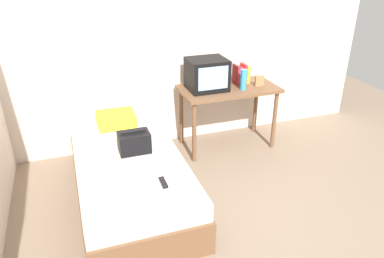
{
  "coord_description": "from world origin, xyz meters",
  "views": [
    {
      "loc": [
        -1.24,
        -2.2,
        2.24
      ],
      "look_at": [
        -0.11,
        1.02,
        0.58
      ],
      "focal_mm": 34.49,
      "sensor_mm": 36.0,
      "label": 1
    }
  ],
  "objects_px": {
    "desk": "(228,95)",
    "handbag": "(134,142)",
    "water_bottle": "(244,80)",
    "magazine": "(122,180)",
    "tv": "(207,74)",
    "pillow": "(116,119)",
    "book_row": "(241,74)",
    "bed": "(130,177)",
    "picture_frame": "(259,81)",
    "remote_dark": "(163,182)"
  },
  "relations": [
    {
      "from": "bed",
      "to": "remote_dark",
      "type": "xyz_separation_m",
      "value": [
        0.2,
        -0.57,
        0.25
      ]
    },
    {
      "from": "book_row",
      "to": "picture_frame",
      "type": "height_order",
      "value": "book_row"
    },
    {
      "from": "handbag",
      "to": "bed",
      "type": "bearing_deg",
      "value": -143.89
    },
    {
      "from": "tv",
      "to": "magazine",
      "type": "height_order",
      "value": "tv"
    },
    {
      "from": "bed",
      "to": "handbag",
      "type": "distance_m",
      "value": 0.36
    },
    {
      "from": "tv",
      "to": "book_row",
      "type": "distance_m",
      "value": 0.49
    },
    {
      "from": "bed",
      "to": "water_bottle",
      "type": "relative_size",
      "value": 8.4
    },
    {
      "from": "magazine",
      "to": "remote_dark",
      "type": "distance_m",
      "value": 0.36
    },
    {
      "from": "bed",
      "to": "book_row",
      "type": "relative_size",
      "value": 8.46
    },
    {
      "from": "picture_frame",
      "to": "remote_dark",
      "type": "height_order",
      "value": "picture_frame"
    },
    {
      "from": "bed",
      "to": "remote_dark",
      "type": "relative_size",
      "value": 12.82
    },
    {
      "from": "bed",
      "to": "picture_frame",
      "type": "bearing_deg",
      "value": 19.77
    },
    {
      "from": "desk",
      "to": "handbag",
      "type": "bearing_deg",
      "value": -153.4
    },
    {
      "from": "water_bottle",
      "to": "magazine",
      "type": "distance_m",
      "value": 1.93
    },
    {
      "from": "handbag",
      "to": "tv",
      "type": "bearing_deg",
      "value": 33.57
    },
    {
      "from": "desk",
      "to": "water_bottle",
      "type": "distance_m",
      "value": 0.28
    },
    {
      "from": "desk",
      "to": "tv",
      "type": "bearing_deg",
      "value": 174.11
    },
    {
      "from": "picture_frame",
      "to": "handbag",
      "type": "height_order",
      "value": "picture_frame"
    },
    {
      "from": "handbag",
      "to": "remote_dark",
      "type": "distance_m",
      "value": 0.64
    },
    {
      "from": "book_row",
      "to": "handbag",
      "type": "bearing_deg",
      "value": -153.45
    },
    {
      "from": "book_row",
      "to": "pillow",
      "type": "xyz_separation_m",
      "value": [
        -1.56,
        -0.07,
        -0.34
      ]
    },
    {
      "from": "pillow",
      "to": "water_bottle",
      "type": "bearing_deg",
      "value": -5.92
    },
    {
      "from": "picture_frame",
      "to": "magazine",
      "type": "xyz_separation_m",
      "value": [
        -1.84,
        -1.03,
        -0.36
      ]
    },
    {
      "from": "picture_frame",
      "to": "pillow",
      "type": "xyz_separation_m",
      "value": [
        -1.71,
        0.11,
        -0.29
      ]
    },
    {
      "from": "desk",
      "to": "pillow",
      "type": "bearing_deg",
      "value": 178.7
    },
    {
      "from": "tv",
      "to": "handbag",
      "type": "height_order",
      "value": "tv"
    },
    {
      "from": "tv",
      "to": "water_bottle",
      "type": "height_order",
      "value": "tv"
    },
    {
      "from": "picture_frame",
      "to": "pillow",
      "type": "bearing_deg",
      "value": 176.27
    },
    {
      "from": "bed",
      "to": "tv",
      "type": "xyz_separation_m",
      "value": [
        1.08,
        0.72,
        0.72
      ]
    },
    {
      "from": "water_bottle",
      "to": "magazine",
      "type": "bearing_deg",
      "value": -148.46
    },
    {
      "from": "water_bottle",
      "to": "picture_frame",
      "type": "bearing_deg",
      "value": 10.08
    },
    {
      "from": "pillow",
      "to": "bed",
      "type": "bearing_deg",
      "value": -90.44
    },
    {
      "from": "picture_frame",
      "to": "magazine",
      "type": "height_order",
      "value": "picture_frame"
    },
    {
      "from": "bed",
      "to": "picture_frame",
      "type": "xyz_separation_m",
      "value": [
        1.71,
        0.62,
        0.6
      ]
    },
    {
      "from": "book_row",
      "to": "magazine",
      "type": "xyz_separation_m",
      "value": [
        -1.68,
        -1.21,
        -0.4
      ]
    },
    {
      "from": "desk",
      "to": "water_bottle",
      "type": "relative_size",
      "value": 4.87
    },
    {
      "from": "bed",
      "to": "water_bottle",
      "type": "distance_m",
      "value": 1.72
    },
    {
      "from": "desk",
      "to": "remote_dark",
      "type": "xyz_separation_m",
      "value": [
        -1.16,
        -1.26,
        -0.18
      ]
    },
    {
      "from": "book_row",
      "to": "handbag",
      "type": "height_order",
      "value": "book_row"
    },
    {
      "from": "desk",
      "to": "water_bottle",
      "type": "xyz_separation_m",
      "value": [
        0.13,
        -0.12,
        0.22
      ]
    },
    {
      "from": "desk",
      "to": "book_row",
      "type": "relative_size",
      "value": 4.91
    },
    {
      "from": "book_row",
      "to": "pillow",
      "type": "bearing_deg",
      "value": -177.4
    },
    {
      "from": "desk",
      "to": "magazine",
      "type": "bearing_deg",
      "value": -143.19
    },
    {
      "from": "water_bottle",
      "to": "book_row",
      "type": "height_order",
      "value": "water_bottle"
    },
    {
      "from": "tv",
      "to": "picture_frame",
      "type": "height_order",
      "value": "tv"
    },
    {
      "from": "desk",
      "to": "handbag",
      "type": "xyz_separation_m",
      "value": [
        -1.28,
        -0.64,
        -0.09
      ]
    },
    {
      "from": "water_bottle",
      "to": "picture_frame",
      "type": "relative_size",
      "value": 1.87
    },
    {
      "from": "book_row",
      "to": "pillow",
      "type": "relative_size",
      "value": 0.58
    },
    {
      "from": "tv",
      "to": "picture_frame",
      "type": "bearing_deg",
      "value": -9.78
    },
    {
      "from": "book_row",
      "to": "remote_dark",
      "type": "distance_m",
      "value": 1.97
    }
  ]
}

